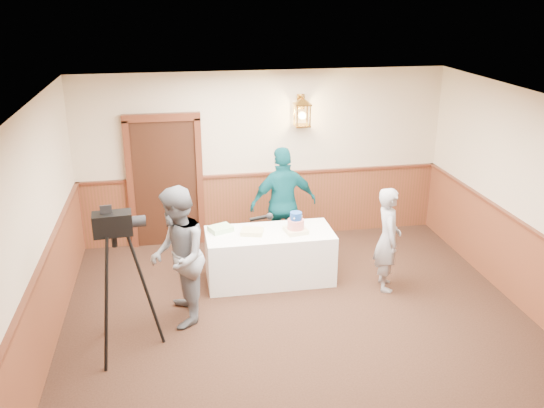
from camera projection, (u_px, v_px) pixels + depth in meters
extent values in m
plane|color=black|center=(312.00, 354.00, 6.68)|extent=(7.00, 7.00, 0.00)
cube|color=beige|center=(263.00, 157.00, 9.42)|extent=(6.00, 0.02, 2.80)
cube|color=beige|center=(21.00, 266.00, 5.70)|extent=(0.02, 7.00, 2.80)
cube|color=white|center=(319.00, 116.00, 5.70)|extent=(6.00, 7.00, 0.02)
cube|color=brown|center=(264.00, 206.00, 9.70)|extent=(5.98, 0.04, 1.10)
cube|color=brown|center=(36.00, 339.00, 6.00)|extent=(0.04, 6.98, 1.10)
cube|color=#552616|center=(264.00, 174.00, 9.49)|extent=(5.98, 0.07, 0.04)
cube|color=black|center=(166.00, 184.00, 9.23)|extent=(1.00, 0.06, 2.10)
cube|color=white|center=(270.00, 256.00, 8.28)|extent=(1.80, 0.80, 0.75)
cube|color=beige|center=(296.00, 230.00, 8.13)|extent=(0.34, 0.34, 0.06)
cylinder|color=red|center=(296.00, 224.00, 8.10)|extent=(0.23, 0.23, 0.14)
cylinder|color=navy|center=(296.00, 216.00, 8.05)|extent=(0.17, 0.17, 0.11)
cube|color=#D5BB7F|center=(252.00, 232.00, 8.08)|extent=(0.35, 0.30, 0.06)
cube|color=#A4E8A4|center=(221.00, 229.00, 8.17)|extent=(0.38, 0.35, 0.07)
imported|color=slate|center=(178.00, 257.00, 7.05)|extent=(0.68, 0.87, 1.79)
cylinder|color=black|center=(259.00, 218.00, 6.93)|extent=(0.23, 0.08, 0.09)
sphere|color=black|center=(270.00, 216.00, 6.92)|extent=(0.08, 0.08, 0.08)
imported|color=gray|center=(388.00, 239.00, 7.93)|extent=(0.44, 0.60, 1.49)
imported|color=#0A474E|center=(283.00, 204.00, 8.80)|extent=(1.09, 0.56, 1.79)
cube|color=black|center=(112.00, 224.00, 6.24)|extent=(0.44, 0.27, 0.25)
cylinder|color=black|center=(138.00, 221.00, 6.31)|extent=(0.18, 0.14, 0.13)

